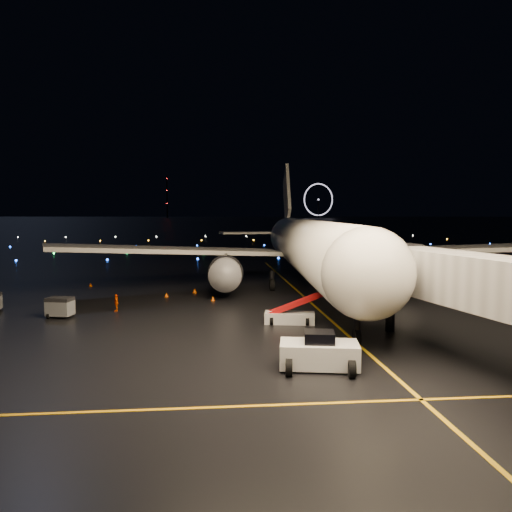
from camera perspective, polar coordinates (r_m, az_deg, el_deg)
The scene contains 15 objects.
ground at distance 332.29m, azimuth -5.83°, elevation 3.47°, with size 2000.00×2000.00×0.00m, color black.
lane_centre at distance 49.03m, azimuth 6.44°, elevation -5.45°, with size 0.25×80.00×0.02m, color #E2A50F.
lane_cross at distance 24.88m, azimuth -22.30°, elevation -16.31°, with size 60.00×0.25×0.02m, color #E2A50F.
airliner at distance 59.00m, azimuth 5.77°, elevation 4.48°, with size 59.06×56.11×16.73m, color silver, non-canonical shape.
pushback_tug at distance 29.21m, azimuth 7.24°, elevation -10.59°, with size 4.46×2.33×2.12m, color silver.
belt_loader at distance 40.24m, azimuth 3.88°, elevation -5.71°, with size 5.83×1.59×2.83m, color silver, non-canonical shape.
crew_c at distance 46.78m, azimuth -15.67°, elevation -5.16°, with size 0.91×0.38×1.56m, color #E44300.
safety_cone_0 at distance 50.51m, azimuth -4.94°, elevation -4.87°, with size 0.41×0.41×0.47m, color #F65600.
safety_cone_1 at distance 55.51m, azimuth -7.01°, elevation -3.95°, with size 0.48×0.48×0.55m, color #F65600.
safety_cone_2 at distance 53.48m, azimuth -10.20°, elevation -4.38°, with size 0.41×0.41×0.46m, color #F65600.
safety_cone_3 at distance 63.18m, azimuth -18.38°, elevation -3.13°, with size 0.39×0.39×0.44m, color #F65600.
ferris_wheel at distance 770.89m, azimuth 7.15°, elevation 6.26°, with size 50.00×4.00×52.00m, color black, non-canonical shape.
radio_mast at distance 774.99m, azimuth -10.14°, elevation 6.66°, with size 1.80×1.80×64.00m, color black.
taxiway_lights at distance 138.45m, azimuth -6.29°, elevation 1.39°, with size 164.00×92.00×0.36m, color black, non-canonical shape.
baggage_cart_0 at distance 45.55m, azimuth -21.49°, elevation -5.49°, with size 2.02×1.42×1.72m, color gray.
Camera 1 is at (1.98, -32.16, 8.91)m, focal length 35.00 mm.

